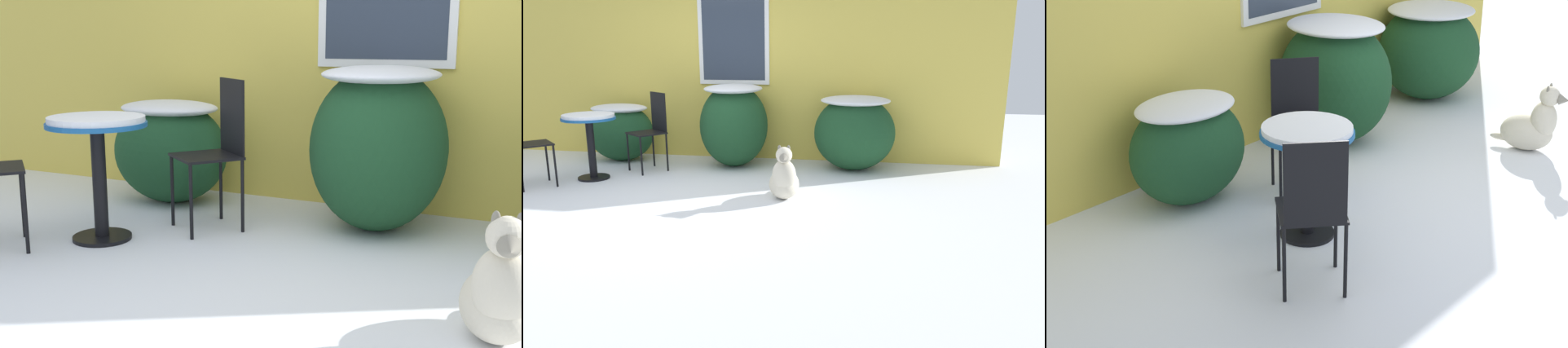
# 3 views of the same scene
# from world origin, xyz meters

# --- Properties ---
(ground_plane) EXTENTS (16.00, 16.00, 0.00)m
(ground_plane) POSITION_xyz_m (0.00, 0.00, 0.00)
(ground_plane) COLOR white
(house_wall) EXTENTS (8.00, 0.10, 2.62)m
(house_wall) POSITION_xyz_m (0.01, 2.20, 1.33)
(house_wall) COLOR #DBC14C
(house_wall) RESTS_ON ground_plane
(shrub_left) EXTENTS (0.95, 0.72, 0.81)m
(shrub_left) POSITION_xyz_m (-1.31, 1.70, 0.44)
(shrub_left) COLOR #194223
(shrub_left) RESTS_ON ground_plane
(shrub_middle) EXTENTS (0.91, 1.05, 1.12)m
(shrub_middle) POSITION_xyz_m (0.38, 1.65, 0.59)
(shrub_middle) COLOR #194223
(shrub_middle) RESTS_ON ground_plane
(patio_table) EXTENTS (0.64, 0.64, 0.81)m
(patio_table) POSITION_xyz_m (-1.17, 0.65, 0.63)
(patio_table) COLOR black
(patio_table) RESTS_ON ground_plane
(patio_chair_near_table) EXTENTS (0.57, 0.57, 1.02)m
(patio_chair_near_table) POSITION_xyz_m (-0.62, 1.22, 0.57)
(patio_chair_near_table) COLOR black
(patio_chair_near_table) RESTS_ON ground_plane
(dog) EXTENTS (0.40, 0.66, 0.62)m
(dog) POSITION_xyz_m (1.32, 0.18, 0.22)
(dog) COLOR beige
(dog) RESTS_ON ground_plane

